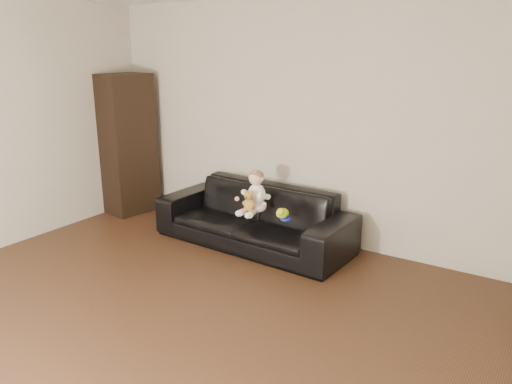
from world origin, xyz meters
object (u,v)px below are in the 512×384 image
Objects in this scene: toy_rattle at (282,215)px; baby at (255,194)px; toy_green at (282,213)px; toy_blue_disc at (286,219)px; sofa at (254,217)px; cabinet at (128,144)px; teddy_bear at (249,201)px.

baby is at bearing 178.45° from toy_rattle.
toy_green is 1.42× the size of toy_blue_disc.
toy_green is at bearing -13.42° from sofa.
cabinet reaches higher than teddy_bear.
cabinet reaches higher than baby.
cabinet is 3.94× the size of baby.
cabinet reaches higher than toy_green.
toy_rattle is 0.06m from toy_blue_disc.
baby is at bearing 2.68° from cabinet.
baby is (0.10, -0.12, 0.30)m from sofa.
teddy_bear is at bearing -157.86° from toy_green.
toy_green reaches higher than toy_rattle.
sofa is 32.42× the size of toy_rattle.
toy_rattle is 0.63× the size of toy_blue_disc.
toy_green is (0.32, 0.13, -0.11)m from teddy_bear.
toy_green is 2.26× the size of toy_rattle.
cabinet is at bearing 179.63° from sofa.
toy_rattle is at bearing -13.98° from sofa.
toy_blue_disc is (0.48, -0.15, 0.11)m from sofa.
toy_blue_disc is at bearing 2.94° from cabinet.
baby is 2.06× the size of teddy_bear.
cabinet is 16.64× the size of toy_blue_disc.
toy_blue_disc is at bearing -19.16° from toy_rattle.
toy_green reaches higher than toy_blue_disc.
toy_green is at bearing 3.34° from cabinet.
sofa is 9.92× the size of teddy_bear.
baby is at bearing 178.95° from toy_green.
baby is 2.98× the size of toy_green.
teddy_bear is 0.36m from toy_rattle.
baby reaches higher than toy_green.
sofa is at bearing 121.26° from baby.
sofa is 0.46m from toy_rattle.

